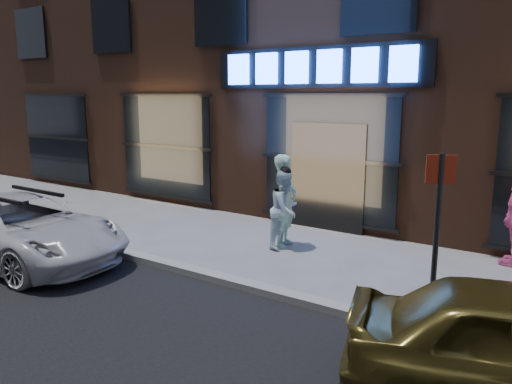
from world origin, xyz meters
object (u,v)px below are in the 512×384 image
(man_bowtie, at_px, (285,201))
(man_cap, at_px, (285,209))
(white_suv, at_px, (20,229))
(sign_post, at_px, (437,224))

(man_bowtie, bearing_deg, man_cap, -156.15)
(man_bowtie, height_order, white_suv, man_bowtie)
(sign_post, bearing_deg, man_cap, 125.90)
(man_bowtie, height_order, man_cap, man_bowtie)
(white_suv, bearing_deg, sign_post, -80.90)
(man_cap, height_order, white_suv, man_cap)
(man_bowtie, bearing_deg, sign_post, -130.43)
(man_bowtie, distance_m, sign_post, 4.03)
(man_cap, bearing_deg, sign_post, -119.12)
(white_suv, bearing_deg, man_cap, -49.40)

